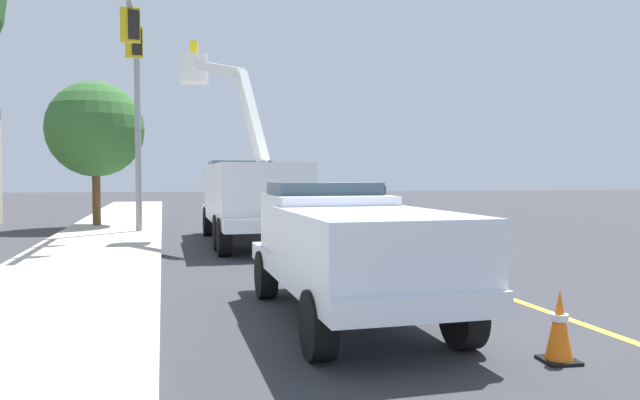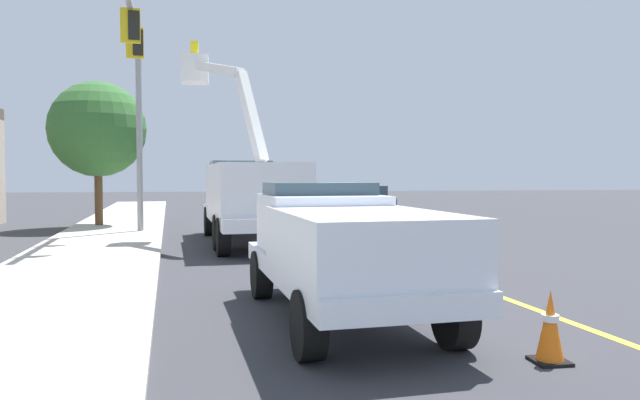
{
  "view_description": "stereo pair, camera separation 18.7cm",
  "coord_description": "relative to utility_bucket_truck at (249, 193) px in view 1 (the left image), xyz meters",
  "views": [
    {
      "loc": [
        -18.59,
        4.28,
        2.19
      ],
      "look_at": [
        -0.07,
        1.16,
        1.4
      ],
      "focal_mm": 33.6,
      "sensor_mm": 36.0,
      "label": 1
    },
    {
      "loc": [
        -18.63,
        4.1,
        2.19
      ],
      "look_at": [
        -0.07,
        1.16,
        1.4
      ],
      "focal_mm": 33.6,
      "sensor_mm": 36.0,
      "label": 2
    }
  ],
  "objects": [
    {
      "name": "passing_minivan",
      "position": [
        8.44,
        -5.53,
        -0.63
      ],
      "size": [
        4.95,
        2.33,
        1.69
      ],
      "color": "black",
      "rests_on": "ground"
    },
    {
      "name": "sidewalk_far_side",
      "position": [
        -1.38,
        4.42,
        -1.54
      ],
      "size": [
        60.08,
        9.0,
        0.12
      ],
      "primitive_type": "cube",
      "rotation": [
        0.0,
        0.0,
        0.09
      ],
      "color": "#B2ADA3",
      "rests_on": "ground"
    },
    {
      "name": "traffic_cone_trailing",
      "position": [
        4.55,
        -1.61,
        -1.26
      ],
      "size": [
        0.4,
        0.4,
        0.7
      ],
      "color": "black",
      "rests_on": "ground"
    },
    {
      "name": "utility_bucket_truck",
      "position": [
        0.0,
        0.0,
        0.0
      ],
      "size": [
        8.39,
        3.85,
        6.58
      ],
      "color": "white",
      "rests_on": "ground"
    },
    {
      "name": "lane_centre_stripe",
      "position": [
        -0.68,
        -3.35,
        -1.6
      ],
      "size": [
        49.81,
        4.67,
        0.01
      ],
      "primitive_type": "cube",
      "rotation": [
        0.0,
        0.0,
        0.09
      ],
      "color": "yellow",
      "rests_on": "ground"
    },
    {
      "name": "traffic_cone_mid_front",
      "position": [
        -7.44,
        -2.65,
        -1.22
      ],
      "size": [
        0.4,
        0.4,
        0.78
      ],
      "color": "black",
      "rests_on": "ground"
    },
    {
      "name": "traffic_signal_mast",
      "position": [
        1.9,
        3.7,
        3.73
      ],
      "size": [
        5.96,
        0.82,
        7.69
      ],
      "color": "gray",
      "rests_on": "ground"
    },
    {
      "name": "ground",
      "position": [
        -0.68,
        -3.35,
        -1.6
      ],
      "size": [
        120.0,
        120.0,
        0.0
      ],
      "primitive_type": "plane",
      "color": "#38383D"
    },
    {
      "name": "traffic_cone_mid_rear",
      "position": [
        -2.11,
        -2.16,
        -1.17
      ],
      "size": [
        0.4,
        0.4,
        0.87
      ],
      "color": "black",
      "rests_on": "ground"
    },
    {
      "name": "traffic_cone_leading",
      "position": [
        -12.92,
        -2.98,
        -1.18
      ],
      "size": [
        0.4,
        0.4,
        0.86
      ],
      "color": "black",
      "rests_on": "ground"
    },
    {
      "name": "service_pickup_truck",
      "position": [
        -10.49,
        -0.99,
        -0.48
      ],
      "size": [
        5.77,
        2.6,
        2.06
      ],
      "color": "white",
      "rests_on": "ground"
    },
    {
      "name": "street_tree_right",
      "position": [
        6.47,
        5.92,
        2.45
      ],
      "size": [
        3.91,
        3.91,
        6.02
      ],
      "color": "brown",
      "rests_on": "ground"
    }
  ]
}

